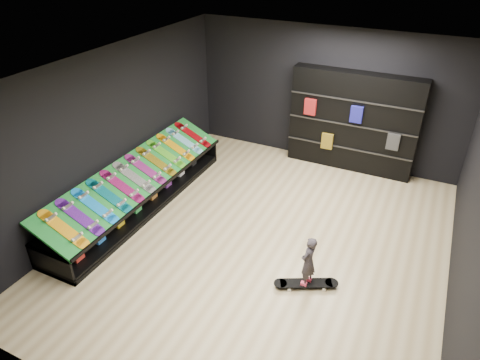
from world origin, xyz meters
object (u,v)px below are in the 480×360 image
at_px(display_rack, 140,194).
at_px(floor_skateboard, 306,284).
at_px(child, 307,270).
at_px(back_shelving, 353,122).

bearing_deg(display_rack, floor_skateboard, -11.22).
bearing_deg(floor_skateboard, child, 63.27).
bearing_deg(floor_skateboard, back_shelving, 68.42).
distance_m(display_rack, floor_skateboard, 3.68).
height_order(display_rack, back_shelving, back_shelving).
relative_size(display_rack, back_shelving, 1.65).
height_order(display_rack, child, child).
xyz_separation_m(display_rack, child, (3.60, -0.72, 0.09)).
bearing_deg(child, floor_skateboard, 13.47).
height_order(floor_skateboard, child, child).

